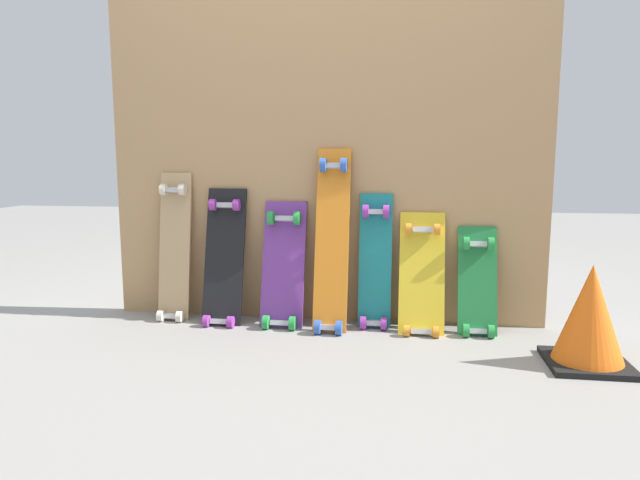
{
  "coord_description": "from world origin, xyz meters",
  "views": [
    {
      "loc": [
        0.39,
        -2.77,
        0.84
      ],
      "look_at": [
        0.0,
        -0.07,
        0.43
      ],
      "focal_mm": 31.95,
      "sensor_mm": 36.0,
      "label": 1
    }
  ],
  "objects_px": {
    "skateboard_teal": "(375,267)",
    "skateboard_yellow": "(422,280)",
    "skateboard_black": "(224,263)",
    "skateboard_green": "(478,287)",
    "skateboard_orange": "(332,246)",
    "traffic_cone": "(590,316)",
    "skateboard_natural": "(174,253)",
    "skateboard_purple": "(283,270)"
  },
  "relations": [
    {
      "from": "skateboard_natural",
      "to": "skateboard_black",
      "type": "xyz_separation_m",
      "value": [
        0.27,
        -0.03,
        -0.04
      ]
    },
    {
      "from": "skateboard_black",
      "to": "skateboard_teal",
      "type": "relative_size",
      "value": 1.03
    },
    {
      "from": "skateboard_orange",
      "to": "traffic_cone",
      "type": "bearing_deg",
      "value": -18.86
    },
    {
      "from": "skateboard_orange",
      "to": "skateboard_green",
      "type": "distance_m",
      "value": 0.72
    },
    {
      "from": "skateboard_orange",
      "to": "skateboard_green",
      "type": "bearing_deg",
      "value": 1.94
    },
    {
      "from": "skateboard_black",
      "to": "skateboard_green",
      "type": "distance_m",
      "value": 1.25
    },
    {
      "from": "skateboard_natural",
      "to": "skateboard_orange",
      "type": "relative_size",
      "value": 0.87
    },
    {
      "from": "skateboard_black",
      "to": "skateboard_orange",
      "type": "height_order",
      "value": "skateboard_orange"
    },
    {
      "from": "skateboard_natural",
      "to": "skateboard_teal",
      "type": "xyz_separation_m",
      "value": [
        1.03,
        0.0,
        -0.05
      ]
    },
    {
      "from": "skateboard_green",
      "to": "traffic_cone",
      "type": "relative_size",
      "value": 1.37
    },
    {
      "from": "skateboard_natural",
      "to": "skateboard_yellow",
      "type": "relative_size",
      "value": 1.28
    },
    {
      "from": "skateboard_green",
      "to": "skateboard_teal",
      "type": "bearing_deg",
      "value": 176.21
    },
    {
      "from": "skateboard_teal",
      "to": "skateboard_orange",
      "type": "bearing_deg",
      "value": -164.94
    },
    {
      "from": "skateboard_orange",
      "to": "skateboard_purple",
      "type": "bearing_deg",
      "value": 175.54
    },
    {
      "from": "skateboard_black",
      "to": "skateboard_purple",
      "type": "relative_size",
      "value": 1.1
    },
    {
      "from": "traffic_cone",
      "to": "skateboard_orange",
      "type": "bearing_deg",
      "value": 161.14
    },
    {
      "from": "skateboard_natural",
      "to": "skateboard_yellow",
      "type": "distance_m",
      "value": 1.26
    },
    {
      "from": "skateboard_black",
      "to": "traffic_cone",
      "type": "distance_m",
      "value": 1.68
    },
    {
      "from": "skateboard_teal",
      "to": "skateboard_green",
      "type": "height_order",
      "value": "skateboard_teal"
    },
    {
      "from": "skateboard_purple",
      "to": "skateboard_teal",
      "type": "xyz_separation_m",
      "value": [
        0.45,
        0.04,
        0.02
      ]
    },
    {
      "from": "skateboard_black",
      "to": "traffic_cone",
      "type": "xyz_separation_m",
      "value": [
        1.63,
        -0.39,
        -0.1
      ]
    },
    {
      "from": "skateboard_purple",
      "to": "skateboard_green",
      "type": "relative_size",
      "value": 1.19
    },
    {
      "from": "skateboard_black",
      "to": "skateboard_purple",
      "type": "xyz_separation_m",
      "value": [
        0.3,
        -0.0,
        -0.03
      ]
    },
    {
      "from": "skateboard_teal",
      "to": "skateboard_green",
      "type": "distance_m",
      "value": 0.5
    },
    {
      "from": "skateboard_black",
      "to": "skateboard_green",
      "type": "xyz_separation_m",
      "value": [
        1.25,
        0.0,
        -0.08
      ]
    },
    {
      "from": "skateboard_orange",
      "to": "traffic_cone",
      "type": "xyz_separation_m",
      "value": [
        1.08,
        -0.37,
        -0.2
      ]
    },
    {
      "from": "skateboard_natural",
      "to": "skateboard_purple",
      "type": "bearing_deg",
      "value": -3.21
    },
    {
      "from": "skateboard_teal",
      "to": "skateboard_yellow",
      "type": "distance_m",
      "value": 0.24
    },
    {
      "from": "skateboard_purple",
      "to": "skateboard_yellow",
      "type": "relative_size",
      "value": 1.06
    },
    {
      "from": "traffic_cone",
      "to": "skateboard_purple",
      "type": "bearing_deg",
      "value": 163.67
    },
    {
      "from": "skateboard_black",
      "to": "skateboard_green",
      "type": "bearing_deg",
      "value": 0.17
    },
    {
      "from": "skateboard_purple",
      "to": "traffic_cone",
      "type": "relative_size",
      "value": 1.62
    },
    {
      "from": "skateboard_natural",
      "to": "skateboard_teal",
      "type": "height_order",
      "value": "skateboard_natural"
    },
    {
      "from": "skateboard_teal",
      "to": "skateboard_green",
      "type": "bearing_deg",
      "value": -3.79
    },
    {
      "from": "skateboard_purple",
      "to": "skateboard_yellow",
      "type": "xyz_separation_m",
      "value": [
        0.68,
        -0.01,
        -0.03
      ]
    },
    {
      "from": "skateboard_orange",
      "to": "skateboard_green",
      "type": "height_order",
      "value": "skateboard_orange"
    },
    {
      "from": "skateboard_green",
      "to": "skateboard_purple",
      "type": "bearing_deg",
      "value": -179.73
    },
    {
      "from": "skateboard_black",
      "to": "skateboard_yellow",
      "type": "height_order",
      "value": "skateboard_black"
    },
    {
      "from": "skateboard_green",
      "to": "skateboard_orange",
      "type": "bearing_deg",
      "value": -178.06
    },
    {
      "from": "skateboard_black",
      "to": "skateboard_teal",
      "type": "xyz_separation_m",
      "value": [
        0.76,
        0.04,
        -0.01
      ]
    },
    {
      "from": "skateboard_natural",
      "to": "skateboard_green",
      "type": "xyz_separation_m",
      "value": [
        1.52,
        -0.03,
        -0.12
      ]
    },
    {
      "from": "skateboard_yellow",
      "to": "skateboard_orange",
      "type": "bearing_deg",
      "value": -178.44
    }
  ]
}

